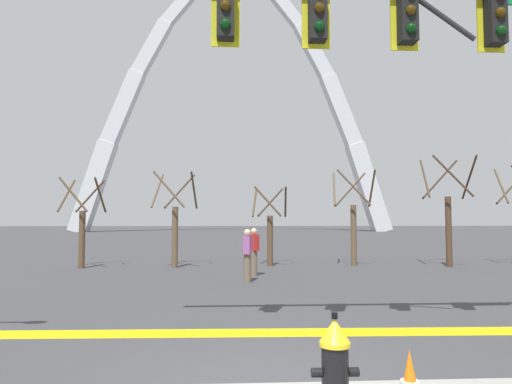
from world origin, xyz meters
name	(u,v)px	position (x,y,z in m)	size (l,w,h in m)	color
fire_hydrant	(335,367)	(0.63, -0.73, 0.47)	(0.46, 0.48, 0.99)	black
caution_tape_barrier	(344,350)	(0.72, -0.72, 0.63)	(6.85, 0.21, 0.88)	#232326
traffic_signal_gantry	(435,56)	(2.76, 1.54, 4.40)	(7.82, 0.44, 6.00)	#232326
monument_arch	(233,113)	(0.00, 63.86, 18.03)	(48.30, 2.54, 40.97)	silver
tree_far_left	(82,228)	(-6.13, 12.91, 1.55)	(1.62, 1.63, 3.49)	brown
tree_left_mid	(175,225)	(-2.56, 12.93, 1.66)	(1.73, 1.74, 3.74)	brown
tree_center_left	(270,231)	(1.22, 13.36, 1.42)	(1.50, 1.50, 3.20)	brown
tree_center_right	(353,223)	(4.65, 13.31, 1.73)	(1.80, 1.81, 3.89)	brown
tree_right_mid	(448,218)	(8.32, 12.63, 1.95)	(2.02, 2.03, 4.39)	#473323
pedestrian_walking_left	(247,255)	(0.13, 8.66, 0.82)	(0.27, 0.38, 1.59)	brown
pedestrian_standing_center	(254,251)	(0.41, 10.13, 0.82)	(0.36, 0.39, 1.59)	brown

